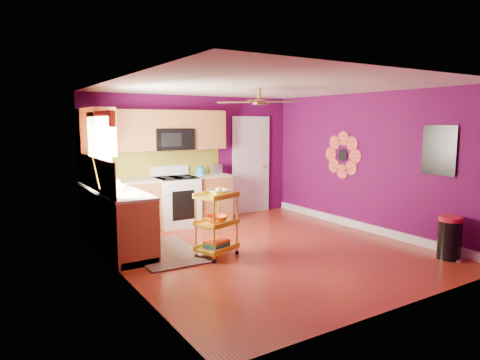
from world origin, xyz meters
TOP-DOWN VIEW (x-y plane):
  - ground at (0.00, 0.00)m, footprint 5.00×5.00m
  - room_envelope at (0.03, 0.00)m, footprint 4.54×5.04m
  - lower_cabinets at (-1.35, 1.82)m, footprint 2.81×2.31m
  - electric_range at (-0.55, 2.17)m, footprint 0.76×0.66m
  - upper_cabinetry at (-1.24, 2.17)m, footprint 2.80×2.30m
  - left_window at (-2.22, 1.05)m, footprint 0.08×1.35m
  - panel_door at (1.35, 2.47)m, footprint 0.95×0.11m
  - right_wall_art at (2.23, -0.34)m, footprint 0.04×2.74m
  - ceiling_fan at (0.00, 0.20)m, footprint 1.01×1.01m
  - shag_rug at (-1.41, 0.63)m, footprint 0.98×1.56m
  - rolling_cart at (-0.81, 0.09)m, footprint 0.68×0.59m
  - trash_can at (1.99, -1.80)m, footprint 0.42×0.42m
  - teal_kettle at (-0.02, 2.19)m, footprint 0.18×0.18m
  - toaster at (0.40, 2.32)m, footprint 0.22×0.15m
  - soap_bottle_a at (-1.89, 1.33)m, footprint 0.08×0.08m
  - soap_bottle_b at (-1.98, 1.57)m, footprint 0.15×0.15m
  - counter_dish at (-1.89, 1.65)m, footprint 0.27×0.27m
  - counter_cup at (-1.93, 1.03)m, footprint 0.14×0.14m

SIDE VIEW (x-z plane):
  - ground at x=0.00m, z-range 0.00..0.00m
  - shag_rug at x=-1.41m, z-range 0.00..0.02m
  - trash_can at x=1.99m, z-range 0.00..0.62m
  - lower_cabinets at x=-1.35m, z-range -0.04..0.90m
  - electric_range at x=-0.55m, z-range -0.08..1.05m
  - rolling_cart at x=-0.81m, z-range 0.01..1.05m
  - counter_dish at x=-1.89m, z-range 0.94..1.01m
  - counter_cup at x=-1.93m, z-range 0.94..1.05m
  - teal_kettle at x=-0.02m, z-range 0.92..1.13m
  - panel_door at x=1.35m, z-range -0.05..2.10m
  - soap_bottle_a at x=-1.89m, z-range 0.94..1.11m
  - toaster at x=0.40m, z-range 0.94..1.12m
  - soap_bottle_b at x=-1.98m, z-range 0.94..1.13m
  - right_wall_art at x=2.23m, z-range 0.92..1.96m
  - room_envelope at x=0.03m, z-range 0.37..2.89m
  - left_window at x=-2.22m, z-range 1.20..2.28m
  - upper_cabinetry at x=-1.24m, z-range 1.17..2.43m
  - ceiling_fan at x=0.00m, z-range 2.16..2.42m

